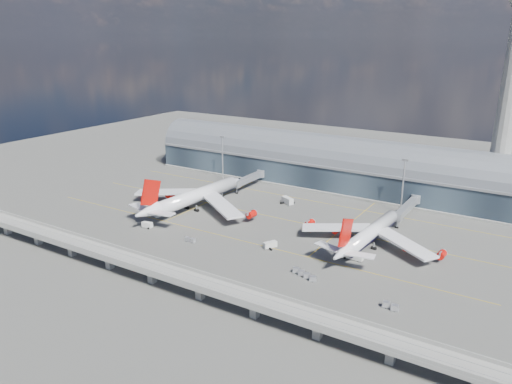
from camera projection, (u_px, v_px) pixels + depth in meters
The scene contains 20 objects.
ground at pixel (244, 230), 209.57m from camera, with size 500.00×500.00×0.00m, color #474744.
taxi_lines at pixel (270, 214), 227.45m from camera, with size 200.00×80.12×0.01m.
terminal at pixel (323, 165), 269.25m from camera, with size 200.00×30.00×28.00m.
control_tower at pixel (509, 99), 218.27m from camera, with size 19.00×19.00×103.00m.
guideway at pixel (151, 268), 163.47m from camera, with size 220.00×8.50×7.20m.
floodlight_mast_left at pixel (222, 157), 275.19m from camera, with size 3.00×0.70×25.70m.
floodlight_mast_right at pixel (403, 185), 224.72m from camera, with size 3.00×0.70×25.70m.
airliner_left at pixel (193, 197), 232.64m from camera, with size 67.37×70.79×21.56m.
airliner_right at pixel (370, 234), 192.13m from camera, with size 57.06×59.64×18.92m.
jet_bridge_left at pixel (250, 178), 266.41m from camera, with size 4.40×28.00×7.25m.
jet_bridge_right at pixel (408, 207), 222.13m from camera, with size 4.40×32.00×7.25m.
service_truck_0 at pixel (146, 203), 238.75m from camera, with size 5.13×6.42×2.61m.
service_truck_1 at pixel (147, 225), 211.36m from camera, with size 4.71×2.65×2.61m.
service_truck_2 at pixel (353, 255), 181.65m from camera, with size 7.98×2.68×2.87m.
service_truck_3 at pixel (270, 245), 191.34m from camera, with size 4.43×5.54×2.54m.
service_truck_4 at pixel (310, 226), 208.97m from camera, with size 3.71×6.12×3.32m.
service_truck_5 at pixel (287, 201), 241.17m from camera, with size 7.29×5.46×3.31m.
cargo_train_0 at pixel (190, 240), 196.98m from camera, with size 4.98×1.79×1.67m.
cargo_train_1 at pixel (304, 274), 168.57m from camera, with size 10.48×5.01×1.75m.
cargo_train_2 at pixel (390, 306), 148.77m from camera, with size 5.59×2.69×1.82m.
Camera 1 is at (107.66, -162.73, 78.28)m, focal length 35.00 mm.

